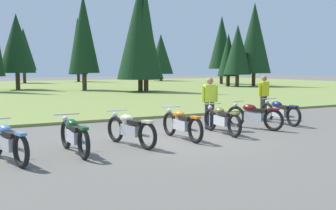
{
  "coord_description": "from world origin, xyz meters",
  "views": [
    {
      "loc": [
        -5.68,
        -9.94,
        2.01
      ],
      "look_at": [
        0.0,
        0.6,
        0.9
      ],
      "focal_mm": 44.22,
      "sensor_mm": 36.0,
      "label": 1
    }
  ],
  "objects_px": {
    "motorcycle_sky_blue": "(7,141)",
    "motorcycle_olive": "(222,119)",
    "motorcycle_cream": "(130,129)",
    "motorcycle_orange": "(182,124)",
    "motorcycle_navy": "(280,112)",
    "rider_near_row_end": "(264,94)",
    "motorcycle_maroon": "(254,115)",
    "rider_in_hivis_vest": "(210,100)",
    "motorcycle_british_green": "(74,135)"
  },
  "relations": [
    {
      "from": "motorcycle_maroon",
      "to": "rider_in_hivis_vest",
      "type": "bearing_deg",
      "value": 153.75
    },
    {
      "from": "motorcycle_navy",
      "to": "rider_near_row_end",
      "type": "distance_m",
      "value": 1.6
    },
    {
      "from": "rider_near_row_end",
      "to": "motorcycle_navy",
      "type": "bearing_deg",
      "value": -109.95
    },
    {
      "from": "motorcycle_sky_blue",
      "to": "motorcycle_maroon",
      "type": "xyz_separation_m",
      "value": [
        7.66,
        1.2,
        0.0
      ]
    },
    {
      "from": "motorcycle_cream",
      "to": "motorcycle_orange",
      "type": "relative_size",
      "value": 0.99
    },
    {
      "from": "motorcycle_sky_blue",
      "to": "motorcycle_cream",
      "type": "bearing_deg",
      "value": 8.32
    },
    {
      "from": "motorcycle_maroon",
      "to": "motorcycle_navy",
      "type": "height_order",
      "value": "same"
    },
    {
      "from": "motorcycle_cream",
      "to": "motorcycle_olive",
      "type": "bearing_deg",
      "value": 7.84
    },
    {
      "from": "motorcycle_british_green",
      "to": "motorcycle_navy",
      "type": "relative_size",
      "value": 1.0
    },
    {
      "from": "motorcycle_sky_blue",
      "to": "motorcycle_olive",
      "type": "relative_size",
      "value": 0.98
    },
    {
      "from": "motorcycle_olive",
      "to": "rider_in_hivis_vest",
      "type": "height_order",
      "value": "rider_in_hivis_vest"
    },
    {
      "from": "motorcycle_orange",
      "to": "rider_in_hivis_vest",
      "type": "relative_size",
      "value": 1.26
    },
    {
      "from": "motorcycle_navy",
      "to": "rider_near_row_end",
      "type": "xyz_separation_m",
      "value": [
        0.52,
        1.43,
        0.51
      ]
    },
    {
      "from": "motorcycle_cream",
      "to": "rider_in_hivis_vest",
      "type": "relative_size",
      "value": 1.24
    },
    {
      "from": "motorcycle_sky_blue",
      "to": "motorcycle_cream",
      "type": "height_order",
      "value": "same"
    },
    {
      "from": "motorcycle_navy",
      "to": "rider_near_row_end",
      "type": "height_order",
      "value": "rider_near_row_end"
    },
    {
      "from": "rider_in_hivis_vest",
      "to": "motorcycle_sky_blue",
      "type": "bearing_deg",
      "value": -163.9
    },
    {
      "from": "motorcycle_british_green",
      "to": "motorcycle_navy",
      "type": "height_order",
      "value": "same"
    },
    {
      "from": "motorcycle_navy",
      "to": "motorcycle_sky_blue",
      "type": "bearing_deg",
      "value": -169.86
    },
    {
      "from": "rider_near_row_end",
      "to": "motorcycle_maroon",
      "type": "bearing_deg",
      "value": -137.69
    },
    {
      "from": "motorcycle_orange",
      "to": "motorcycle_navy",
      "type": "xyz_separation_m",
      "value": [
        4.57,
        1.01,
        0.0
      ]
    },
    {
      "from": "motorcycle_british_green",
      "to": "motorcycle_orange",
      "type": "height_order",
      "value": "same"
    },
    {
      "from": "motorcycle_orange",
      "to": "motorcycle_navy",
      "type": "relative_size",
      "value": 1.0
    },
    {
      "from": "motorcycle_maroon",
      "to": "rider_near_row_end",
      "type": "bearing_deg",
      "value": 42.31
    },
    {
      "from": "motorcycle_sky_blue",
      "to": "motorcycle_british_green",
      "type": "height_order",
      "value": "same"
    },
    {
      "from": "motorcycle_sky_blue",
      "to": "motorcycle_olive",
      "type": "xyz_separation_m",
      "value": [
        6.16,
        0.87,
        0.0
      ]
    },
    {
      "from": "motorcycle_cream",
      "to": "motorcycle_navy",
      "type": "distance_m",
      "value": 6.32
    },
    {
      "from": "motorcycle_maroon",
      "to": "rider_near_row_end",
      "type": "height_order",
      "value": "rider_near_row_end"
    },
    {
      "from": "motorcycle_orange",
      "to": "rider_in_hivis_vest",
      "type": "distance_m",
      "value": 2.17
    },
    {
      "from": "motorcycle_sky_blue",
      "to": "motorcycle_orange",
      "type": "distance_m",
      "value": 4.68
    },
    {
      "from": "motorcycle_olive",
      "to": "rider_in_hivis_vest",
      "type": "distance_m",
      "value": 1.11
    },
    {
      "from": "motorcycle_cream",
      "to": "motorcycle_orange",
      "type": "xyz_separation_m",
      "value": [
        1.63,
        0.2,
        0.0
      ]
    },
    {
      "from": "rider_in_hivis_vest",
      "to": "motorcycle_orange",
      "type": "bearing_deg",
      "value": -145.42
    },
    {
      "from": "motorcycle_olive",
      "to": "motorcycle_maroon",
      "type": "height_order",
      "value": "same"
    },
    {
      "from": "motorcycle_olive",
      "to": "motorcycle_british_green",
      "type": "bearing_deg",
      "value": -171.37
    },
    {
      "from": "motorcycle_orange",
      "to": "motorcycle_olive",
      "type": "bearing_deg",
      "value": 8.69
    },
    {
      "from": "motorcycle_orange",
      "to": "motorcycle_cream",
      "type": "bearing_deg",
      "value": -172.96
    },
    {
      "from": "motorcycle_orange",
      "to": "rider_near_row_end",
      "type": "xyz_separation_m",
      "value": [
        5.09,
        2.43,
        0.51
      ]
    },
    {
      "from": "motorcycle_sky_blue",
      "to": "motorcycle_orange",
      "type": "xyz_separation_m",
      "value": [
        4.63,
        0.64,
        0.0
      ]
    },
    {
      "from": "motorcycle_british_green",
      "to": "motorcycle_maroon",
      "type": "relative_size",
      "value": 1.04
    },
    {
      "from": "motorcycle_sky_blue",
      "to": "motorcycle_cream",
      "type": "distance_m",
      "value": 3.04
    },
    {
      "from": "motorcycle_maroon",
      "to": "motorcycle_british_green",
      "type": "bearing_deg",
      "value": -170.47
    },
    {
      "from": "motorcycle_navy",
      "to": "rider_near_row_end",
      "type": "bearing_deg",
      "value": 70.05
    },
    {
      "from": "motorcycle_sky_blue",
      "to": "motorcycle_olive",
      "type": "bearing_deg",
      "value": 8.07
    },
    {
      "from": "motorcycle_sky_blue",
      "to": "motorcycle_british_green",
      "type": "relative_size",
      "value": 0.98
    },
    {
      "from": "motorcycle_olive",
      "to": "motorcycle_navy",
      "type": "relative_size",
      "value": 1.0
    },
    {
      "from": "motorcycle_orange",
      "to": "motorcycle_maroon",
      "type": "distance_m",
      "value": 3.08
    },
    {
      "from": "motorcycle_cream",
      "to": "motorcycle_orange",
      "type": "distance_m",
      "value": 1.64
    },
    {
      "from": "motorcycle_cream",
      "to": "motorcycle_maroon",
      "type": "bearing_deg",
      "value": 9.29
    },
    {
      "from": "motorcycle_maroon",
      "to": "motorcycle_orange",
      "type": "bearing_deg",
      "value": -169.51
    }
  ]
}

